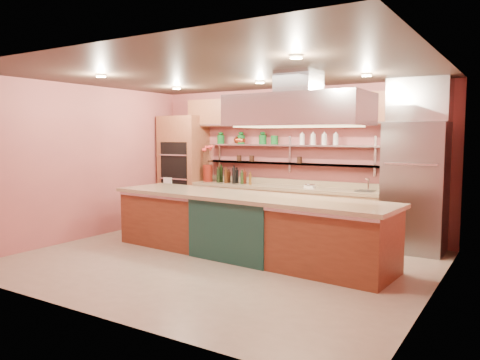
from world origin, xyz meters
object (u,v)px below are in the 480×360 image
Objects in this scene: refrigerator at (415,188)px; copper_kettle at (238,140)px; island at (244,226)px; kitchen_scale at (310,185)px; flower_vase at (208,173)px; green_canister at (274,140)px.

copper_kettle is (-3.52, 0.23, 0.74)m from refrigerator.
refrigerator reaches higher than island.
island is at bearing -97.42° from kitchen_scale.
flower_vase is 1.99× the size of kitchen_scale.
island is at bearing -75.52° from green_canister.
refrigerator reaches higher than kitchen_scale.
flower_vase is at bearing -171.32° from green_canister.
refrigerator is at bearing -4.89° from green_canister.
refrigerator is 1.84m from kitchen_scale.
refrigerator is at bearing 42.09° from island.
kitchen_scale is (-1.84, 0.01, -0.07)m from refrigerator.
kitchen_scale is at bearing -14.49° from green_canister.
kitchen_scale is 1.20m from green_canister.
refrigerator reaches higher than green_canister.
flower_vase is 1.61m from green_canister.
flower_vase is at bearing 179.86° from refrigerator.
refrigerator is at bearing -0.14° from flower_vase.
flower_vase reaches higher than kitchen_scale.
green_canister is (-0.50, 1.94, 1.31)m from island.
kitchen_scale is at bearing 82.54° from island.
island is 1.82m from kitchen_scale.
refrigerator is 12.42× the size of green_canister.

